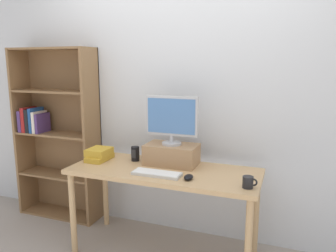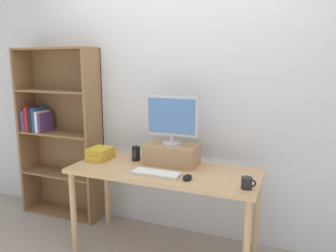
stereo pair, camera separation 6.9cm
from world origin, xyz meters
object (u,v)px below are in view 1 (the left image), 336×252
(bookshelf_unit, at_px, (56,132))
(desk_speaker, at_px, (135,154))
(riser_box, at_px, (172,154))
(keyboard, at_px, (157,174))
(computer_monitor, at_px, (172,118))
(book_stack, at_px, (99,154))
(coffee_mug, at_px, (248,182))
(desk, at_px, (164,179))
(computer_mouse, at_px, (189,177))

(bookshelf_unit, height_order, desk_speaker, bookshelf_unit)
(riser_box, bearing_deg, keyboard, -92.53)
(computer_monitor, relative_size, keyboard, 1.18)
(book_stack, bearing_deg, coffee_mug, -9.24)
(desk, xyz_separation_m, keyboard, (-0.00, -0.15, 0.09))
(desk, distance_m, computer_mouse, 0.32)
(riser_box, height_order, keyboard, riser_box)
(riser_box, relative_size, keyboard, 1.15)
(desk, distance_m, computer_monitor, 0.49)
(desk, relative_size, desk_speaker, 12.11)
(desk, distance_m, desk_speaker, 0.37)
(keyboard, distance_m, coffee_mug, 0.68)
(bookshelf_unit, height_order, book_stack, bookshelf_unit)
(keyboard, bearing_deg, desk, 89.75)
(computer_monitor, height_order, computer_mouse, computer_monitor)
(bookshelf_unit, xyz_separation_m, coffee_mug, (1.98, -0.48, -0.11))
(computer_monitor, bearing_deg, keyboard, -92.54)
(coffee_mug, bearing_deg, desk_speaker, 163.13)
(desk, bearing_deg, coffee_mug, -14.24)
(riser_box, bearing_deg, computer_mouse, -51.72)
(keyboard, relative_size, coffee_mug, 3.71)
(computer_mouse, bearing_deg, bookshelf_unit, 163.22)
(bookshelf_unit, xyz_separation_m, computer_mouse, (1.56, -0.47, -0.13))
(computer_monitor, height_order, desk_speaker, computer_monitor)
(computer_monitor, xyz_separation_m, desk_speaker, (-0.33, -0.02, -0.33))
(computer_monitor, distance_m, desk_speaker, 0.47)
(keyboard, xyz_separation_m, desk_speaker, (-0.32, 0.28, 0.05))
(desk, height_order, riser_box, riser_box)
(coffee_mug, distance_m, desk_speaker, 1.05)
(riser_box, height_order, coffee_mug, riser_box)
(desk, height_order, computer_mouse, computer_mouse)
(desk, xyz_separation_m, computer_mouse, (0.25, -0.16, 0.10))
(riser_box, bearing_deg, desk_speaker, -177.09)
(desk_speaker, bearing_deg, desk, -22.25)
(riser_box, bearing_deg, bookshelf_unit, 172.92)
(bookshelf_unit, bearing_deg, desk, -13.40)
(bookshelf_unit, height_order, keyboard, bookshelf_unit)
(desk, distance_m, riser_box, 0.22)
(bookshelf_unit, distance_m, coffee_mug, 2.05)
(book_stack, relative_size, coffee_mug, 2.53)
(riser_box, xyz_separation_m, desk_speaker, (-0.33, -0.02, -0.02))
(computer_mouse, relative_size, book_stack, 0.41)
(computer_monitor, bearing_deg, coffee_mug, -25.45)
(riser_box, distance_m, desk_speaker, 0.33)
(desk, relative_size, book_stack, 5.95)
(bookshelf_unit, relative_size, desk_speaker, 13.63)
(computer_monitor, relative_size, book_stack, 1.73)
(desk_speaker, bearing_deg, computer_mouse, -26.82)
(book_stack, bearing_deg, riser_box, 9.62)
(desk, xyz_separation_m, computer_monitor, (0.01, 0.15, 0.47))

